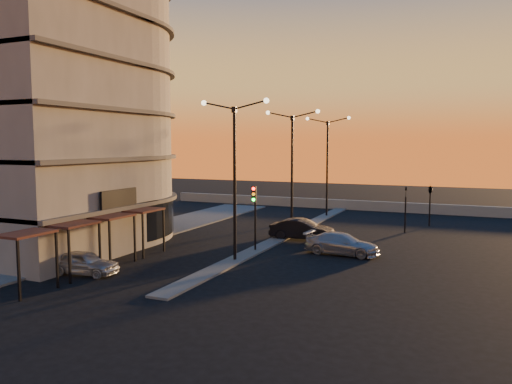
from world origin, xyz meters
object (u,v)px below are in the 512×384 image
object	(u,v)px
streetlamp_mid	(292,162)
car_sedan	(302,230)
car_hatchback	(84,263)
traffic_light_main	(254,207)
car_wagon	(342,244)

from	to	relation	value
streetlamp_mid	car_sedan	size ratio (longest dim) A/B	2.07
streetlamp_mid	car_hatchback	distance (m)	17.73
streetlamp_mid	traffic_light_main	bearing A→B (deg)	-90.00
traffic_light_main	car_sedan	world-z (taller)	traffic_light_main
traffic_light_main	car_hatchback	distance (m)	10.90
streetlamp_mid	car_wagon	size ratio (longest dim) A/B	2.03
streetlamp_mid	traffic_light_main	world-z (taller)	streetlamp_mid
streetlamp_mid	car_hatchback	world-z (taller)	streetlamp_mid
streetlamp_mid	traffic_light_main	distance (m)	7.62
traffic_light_main	car_hatchback	world-z (taller)	traffic_light_main
streetlamp_mid	car_hatchback	xyz separation A→B (m)	(-6.05, -15.91, -4.95)
car_wagon	car_hatchback	bearing A→B (deg)	135.58
traffic_light_main	car_sedan	size ratio (longest dim) A/B	0.92
traffic_light_main	car_wagon	xyz separation A→B (m)	(5.36, 1.49, -2.21)
streetlamp_mid	car_sedan	xyz separation A→B (m)	(1.55, -2.11, -4.84)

